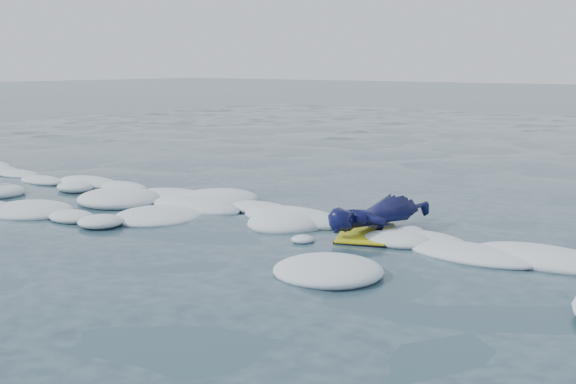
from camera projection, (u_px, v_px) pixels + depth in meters
name	position (u px, v px, depth m)	size (l,w,h in m)	color
ground	(140.00, 235.00, 7.76)	(120.00, 120.00, 0.00)	#1A323E
foam_band	(207.00, 219.00, 8.56)	(12.00, 3.10, 0.30)	silver
prone_woman_unit	(377.00, 217.00, 7.72)	(0.91, 1.58, 0.38)	black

